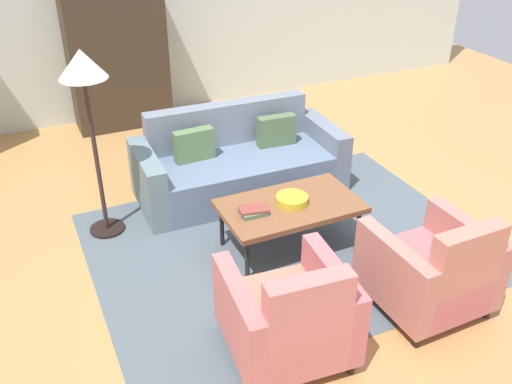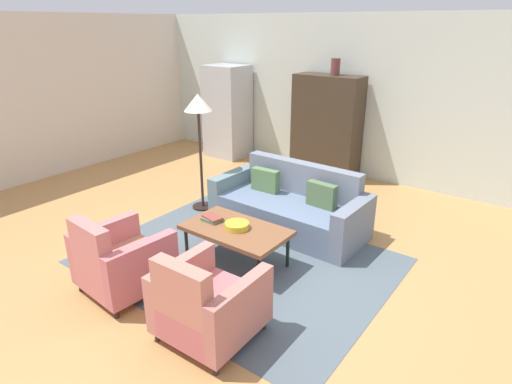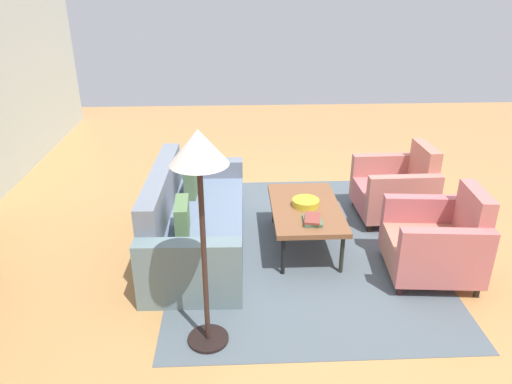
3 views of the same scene
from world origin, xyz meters
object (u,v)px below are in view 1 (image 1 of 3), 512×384
at_px(armchair_right, 434,273).
at_px(couch, 237,164).
at_px(armchair_left, 290,319).
at_px(book_stack, 254,211).
at_px(cabinet, 117,57).
at_px(coffee_table, 290,207).
at_px(fruit_bowl, 292,200).
at_px(floor_lamp, 84,82).

bearing_deg(armchair_right, couch, 103.20).
xyz_separation_m(armchair_left, book_stack, (0.26, 1.15, 0.14)).
bearing_deg(cabinet, couch, -73.10).
bearing_deg(coffee_table, fruit_bowl, 0.00).
relative_size(coffee_table, floor_lamp, 0.70).
height_order(armchair_right, floor_lamp, floor_lamp).
bearing_deg(coffee_table, cabinet, 101.20).
relative_size(couch, book_stack, 8.02).
distance_m(fruit_bowl, cabinet, 3.52).
relative_size(coffee_table, fruit_bowl, 4.34).
distance_m(couch, armchair_left, 2.43).
xyz_separation_m(armchair_left, floor_lamp, (-0.82, 2.12, 1.10)).
height_order(armchair_left, fruit_bowl, armchair_left).
height_order(cabinet, floor_lamp, cabinet).
xyz_separation_m(fruit_bowl, cabinet, (-0.69, 3.42, 0.41)).
bearing_deg(coffee_table, floor_lamp, 146.30).
relative_size(fruit_bowl, floor_lamp, 0.16).
bearing_deg(armchair_right, armchair_left, 178.90).
distance_m(armchair_right, cabinet, 4.80).
bearing_deg(floor_lamp, fruit_bowl, -33.40).
height_order(fruit_bowl, book_stack, fruit_bowl).
xyz_separation_m(cabinet, floor_lamp, (-0.75, -2.47, 0.54)).
bearing_deg(floor_lamp, coffee_table, -33.70).
xyz_separation_m(couch, floor_lamp, (-1.43, -0.23, 1.16)).
distance_m(coffee_table, cabinet, 3.52).
bearing_deg(couch, coffee_table, 91.24).
xyz_separation_m(coffee_table, fruit_bowl, (0.02, 0.00, 0.07)).
bearing_deg(couch, armchair_right, 105.63).
bearing_deg(coffee_table, book_stack, -177.80).
relative_size(armchair_left, armchair_right, 1.00).
bearing_deg(armchair_right, coffee_table, 116.19).
height_order(book_stack, floor_lamp, floor_lamp).
xyz_separation_m(armchair_right, fruit_bowl, (-0.59, 1.17, 0.15)).
xyz_separation_m(armchair_right, floor_lamp, (-2.03, 2.12, 1.10)).
bearing_deg(floor_lamp, armchair_right, -46.24).
xyz_separation_m(book_stack, floor_lamp, (-1.08, 0.97, 0.96)).
relative_size(cabinet, floor_lamp, 1.05).
xyz_separation_m(armchair_left, fruit_bowl, (0.62, 1.17, 0.15)).
distance_m(couch, coffee_table, 1.19).
height_order(couch, floor_lamp, floor_lamp).
distance_m(book_stack, cabinet, 3.48).
relative_size(fruit_bowl, cabinet, 0.15).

